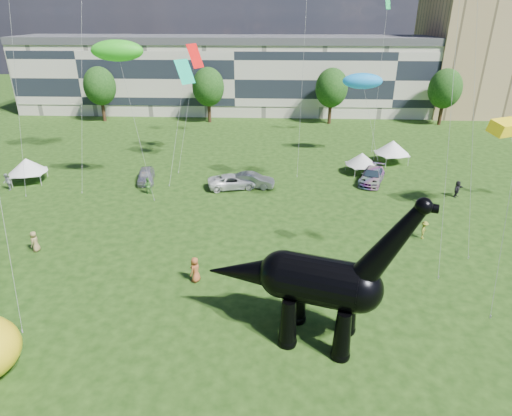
{
  "coord_description": "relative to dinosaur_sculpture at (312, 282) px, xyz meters",
  "views": [
    {
      "loc": [
        -0.91,
        -18.07,
        17.06
      ],
      "look_at": [
        -2.11,
        8.0,
        5.0
      ],
      "focal_mm": 30.0,
      "sensor_mm": 36.0,
      "label": 1
    }
  ],
  "objects": [
    {
      "name": "gazebo_far",
      "position": [
        12.15,
        31.54,
        -1.7
      ],
      "size": [
        4.97,
        4.97,
        2.82
      ],
      "rotation": [
        0.0,
        0.0,
        0.26
      ],
      "color": "white",
      "rests_on": "ground"
    },
    {
      "name": "car_grey",
      "position": [
        -4.49,
        22.74,
        -2.92
      ],
      "size": [
        4.8,
        2.16,
        1.53
      ],
      "primitive_type": "imported",
      "rotation": [
        0.0,
        0.0,
        1.45
      ],
      "color": "gray",
      "rests_on": "ground"
    },
    {
      "name": "visitors",
      "position": [
        -4.7,
        10.17,
        -2.81
      ],
      "size": [
        47.39,
        30.78,
        1.87
      ],
      "color": "#957E4A",
      "rests_on": "ground"
    },
    {
      "name": "tree_far_left",
      "position": [
        -31.23,
        51.6,
        2.61
      ],
      "size": [
        5.2,
        5.2,
        9.44
      ],
      "color": "#382314",
      "rests_on": "ground"
    },
    {
      "name": "car_white",
      "position": [
        -6.5,
        22.39,
        -2.95
      ],
      "size": [
        5.69,
        3.63,
        1.46
      ],
      "primitive_type": "imported",
      "rotation": [
        0.0,
        0.0,
        1.82
      ],
      "color": "white",
      "rests_on": "ground"
    },
    {
      "name": "terrace_row",
      "position": [
        -9.23,
        60.6,
        2.32
      ],
      "size": [
        78.0,
        11.0,
        12.0
      ],
      "primitive_type": "cube",
      "color": "beige",
      "rests_on": "ground"
    },
    {
      "name": "kites",
      "position": [
        -8.61,
        24.58,
        13.83
      ],
      "size": [
        54.55,
        45.44,
        28.76
      ],
      "color": "red",
      "rests_on": "ground"
    },
    {
      "name": "gazebo_near",
      "position": [
        7.76,
        27.59,
        -1.96
      ],
      "size": [
        4.27,
        4.27,
        2.45
      ],
      "rotation": [
        0.0,
        0.0,
        0.25
      ],
      "color": "silver",
      "rests_on": "ground"
    },
    {
      "name": "dinosaur_sculpture",
      "position": [
        0.0,
        0.0,
        0.0
      ],
      "size": [
        11.86,
        5.15,
        9.75
      ],
      "rotation": [
        0.0,
        0.0,
        -0.3
      ],
      "color": "black",
      "rests_on": "ground"
    },
    {
      "name": "tree_mid_right",
      "position": [
        6.77,
        51.6,
        2.61
      ],
      "size": [
        5.2,
        5.2,
        9.44
      ],
      "color": "#382314",
      "rests_on": "ground"
    },
    {
      "name": "car_dark",
      "position": [
        8.46,
        24.65,
        -2.89
      ],
      "size": [
        3.99,
        5.87,
        1.58
      ],
      "primitive_type": "imported",
      "rotation": [
        0.0,
        0.0,
        -0.36
      ],
      "color": "#595960",
      "rests_on": "ground"
    },
    {
      "name": "car_silver",
      "position": [
        -16.18,
        23.76,
        -2.95
      ],
      "size": [
        2.6,
        4.59,
        1.47
      ],
      "primitive_type": "imported",
      "rotation": [
        0.0,
        0.0,
        0.21
      ],
      "color": "silver",
      "rests_on": "ground"
    },
    {
      "name": "tree_far_right",
      "position": [
        24.77,
        51.6,
        2.61
      ],
      "size": [
        5.2,
        5.2,
        9.44
      ],
      "color": "#382314",
      "rests_on": "ground"
    },
    {
      "name": "gazebo_left",
      "position": [
        -28.83,
        23.06,
        -1.77
      ],
      "size": [
        4.75,
        4.75,
        2.72
      ],
      "rotation": [
        0.0,
        0.0,
        0.25
      ],
      "color": "white",
      "rests_on": "ground"
    },
    {
      "name": "apartment_block",
      "position": [
        38.77,
        63.6,
        7.32
      ],
      "size": [
        28.0,
        18.0,
        22.0
      ],
      "primitive_type": "cube",
      "color": "tan",
      "rests_on": "ground"
    },
    {
      "name": "ground",
      "position": [
        -1.23,
        -1.4,
        -3.68
      ],
      "size": [
        220.0,
        220.0,
        0.0
      ],
      "primitive_type": "plane",
      "color": "#16330C",
      "rests_on": "ground"
    },
    {
      "name": "tree_mid_left",
      "position": [
        -13.23,
        51.6,
        2.61
      ],
      "size": [
        5.2,
        5.2,
        9.44
      ],
      "color": "#382314",
      "rests_on": "ground"
    }
  ]
}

